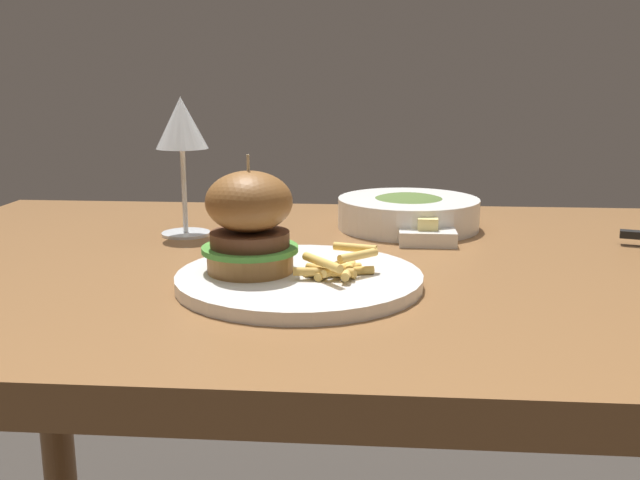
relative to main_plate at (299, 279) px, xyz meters
The scene contains 7 objects.
dining_table 0.17m from the main_plate, 70.12° to the left, with size 1.23×0.77×0.74m.
main_plate is the anchor object (origin of this frame).
burger_sandwich 0.08m from the main_plate, behind, with size 0.10×0.10×0.13m.
fries_pile 0.05m from the main_plate, 13.48° to the right, with size 0.09×0.09×0.03m.
wine_glass 0.34m from the main_plate, 128.28° to the left, with size 0.07×0.07×0.19m.
butter_dish 0.26m from the main_plate, 53.99° to the left, with size 0.08×0.05×0.04m.
soup_bowl 0.34m from the main_plate, 67.57° to the left, with size 0.21×0.21×0.05m.
Camera 1 is at (0.04, -0.86, 0.96)m, focal length 40.00 mm.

